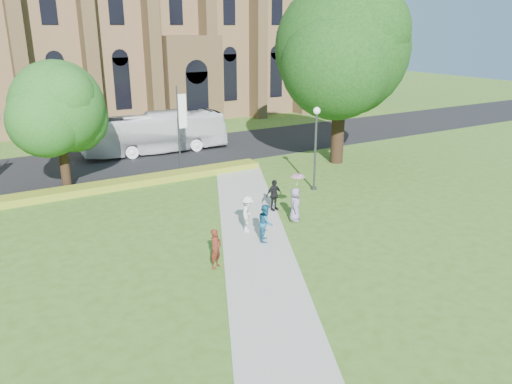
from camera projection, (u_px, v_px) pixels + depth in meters
ground at (268, 253)px, 22.81m from camera, size 160.00×160.00×0.00m
road at (133, 158)px, 39.14m from camera, size 160.00×10.00×0.02m
footpath at (257, 245)px, 23.62m from camera, size 15.58×28.54×0.04m
flower_hedge at (135, 182)px, 32.55m from camera, size 18.00×1.40×0.45m
streetlamp at (316, 139)px, 30.70m from camera, size 0.44×0.44×5.24m
large_tree at (342, 49)px, 35.42m from camera, size 9.60×9.60×13.20m
street_tree_1 at (57, 107)px, 30.10m from camera, size 5.60×5.60×8.05m
banner_pole_0 at (180, 123)px, 35.17m from camera, size 0.70×0.10×6.00m
tour_coach at (155, 133)px, 40.46m from camera, size 11.81×3.41×3.25m
pedestrian_0 at (216, 248)px, 21.16m from camera, size 0.76×0.69×1.75m
pedestrian_1 at (266, 223)px, 23.84m from camera, size 1.07×1.12×1.83m
pedestrian_2 at (248, 214)px, 24.88m from camera, size 1.28×1.39×1.88m
pedestrian_3 at (274, 195)px, 27.82m from camera, size 1.07×0.52×1.77m
pedestrian_4 at (295, 205)px, 26.29m from camera, size 1.02×1.04×1.81m
parasol at (297, 181)px, 26.07m from camera, size 0.81×0.81×0.66m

